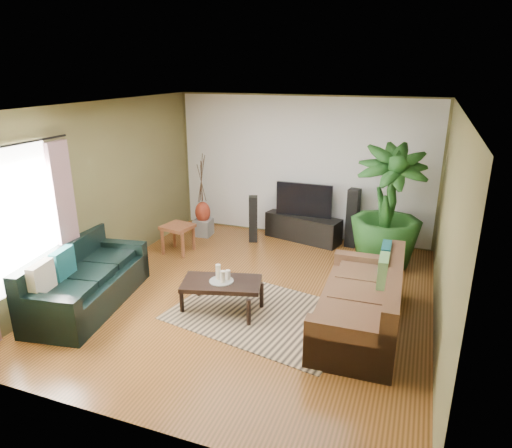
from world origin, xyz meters
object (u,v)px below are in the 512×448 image
at_px(speaker_right, 353,218).
at_px(coffee_table, 222,296).
at_px(pedestal, 203,227).
at_px(side_table, 178,239).
at_px(sofa_right, 360,297).
at_px(potted_plant, 388,208).
at_px(speaker_left, 253,219).
at_px(sofa_left, 88,277).
at_px(tv_stand, 303,228).
at_px(vase, 203,212).
at_px(television, 304,200).

bearing_deg(speaker_right, coffee_table, -104.09).
bearing_deg(pedestal, side_table, -91.56).
height_order(coffee_table, speaker_right, speaker_right).
distance_m(sofa_right, pedestal, 4.14).
bearing_deg(potted_plant, sofa_right, -92.68).
xyz_separation_m(speaker_left, pedestal, (-1.04, -0.04, -0.28)).
relative_size(sofa_left, tv_stand, 1.39).
relative_size(tv_stand, side_table, 2.85).
bearing_deg(sofa_right, vase, -126.49).
relative_size(sofa_right, potted_plant, 1.05).
distance_m(coffee_table, speaker_right, 3.29).
bearing_deg(tv_stand, side_table, -130.98).
relative_size(coffee_table, side_table, 2.06).
bearing_deg(vase, television, 12.87).
bearing_deg(sofa_left, vase, -13.50).
bearing_deg(coffee_table, potted_plant, 35.29).
height_order(television, speaker_left, television).
relative_size(sofa_right, speaker_left, 2.40).
bearing_deg(side_table, pedestal, 88.44).
bearing_deg(potted_plant, side_table, -169.02).
xyz_separation_m(sofa_left, sofa_right, (3.62, 0.71, 0.00)).
relative_size(speaker_left, potted_plant, 0.44).
distance_m(tv_stand, television, 0.56).
xyz_separation_m(speaker_left, potted_plant, (2.44, -0.30, 0.57)).
xyz_separation_m(sofa_left, vase, (0.23, 3.07, 0.05)).
xyz_separation_m(sofa_left, side_table, (0.20, 2.13, -0.17)).
relative_size(sofa_right, television, 2.00).
bearing_deg(television, side_table, -144.57).
relative_size(speaker_right, vase, 2.61).
bearing_deg(coffee_table, speaker_left, 86.39).
distance_m(sofa_right, potted_plant, 2.18).
bearing_deg(speaker_right, pedestal, -162.38).
bearing_deg(pedestal, tv_stand, 12.87).
bearing_deg(sofa_left, sofa_right, -88.12).
height_order(sofa_right, speaker_right, speaker_right).
height_order(coffee_table, television, television).
xyz_separation_m(sofa_left, speaker_right, (3.07, 3.51, 0.12)).
bearing_deg(sofa_right, television, -153.90).
bearing_deg(speaker_left, vase, 161.98).
distance_m(television, speaker_right, 0.96).
xyz_separation_m(speaker_left, speaker_right, (1.80, 0.40, 0.10)).
relative_size(coffee_table, pedestal, 3.22).
height_order(sofa_left, speaker_right, speaker_right).
relative_size(sofa_right, coffee_table, 2.02).
bearing_deg(pedestal, potted_plant, -4.31).
bearing_deg(side_table, sofa_right, -22.58).
xyz_separation_m(television, vase, (-1.92, -0.44, -0.32)).
height_order(coffee_table, vase, vase).
bearing_deg(speaker_left, side_table, -157.48).
distance_m(sofa_left, speaker_left, 3.36).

